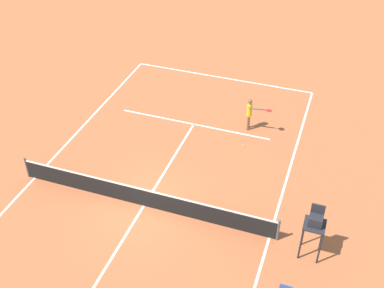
% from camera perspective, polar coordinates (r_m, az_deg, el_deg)
% --- Properties ---
extents(ground_plane, '(60.00, 60.00, 0.00)m').
position_cam_1_polar(ground_plane, '(20.93, -5.70, -7.25)').
color(ground_plane, '#AD5933').
extents(court_lines, '(11.01, 23.71, 0.01)m').
position_cam_1_polar(court_lines, '(20.93, -5.70, -7.24)').
color(court_lines, white).
rests_on(court_lines, ground).
extents(tennis_net, '(11.61, 0.10, 1.07)m').
position_cam_1_polar(tennis_net, '(20.59, -5.78, -6.26)').
color(tennis_net, '#4C4C51').
rests_on(tennis_net, ground).
extents(player_serving, '(1.32, 0.48, 1.78)m').
position_cam_1_polar(player_serving, '(24.80, 6.89, 3.80)').
color(player_serving, brown).
rests_on(player_serving, ground).
extents(tennis_ball, '(0.07, 0.07, 0.07)m').
position_cam_1_polar(tennis_ball, '(24.15, 6.08, -0.16)').
color(tennis_ball, '#CCE033').
rests_on(tennis_ball, ground).
extents(umpire_chair, '(0.80, 0.80, 2.41)m').
position_cam_1_polar(umpire_chair, '(18.41, 14.30, -9.14)').
color(umpire_chair, '#232328').
rests_on(umpire_chair, ground).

